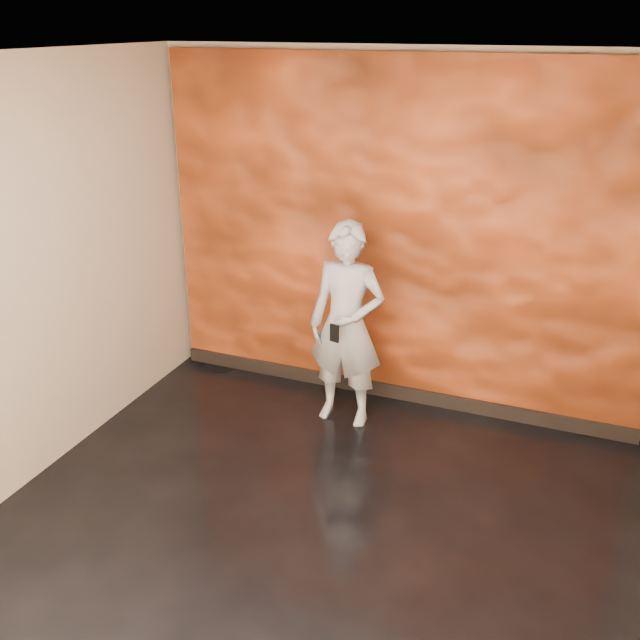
{
  "coord_description": "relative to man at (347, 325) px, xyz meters",
  "views": [
    {
      "loc": [
        1.41,
        -3.24,
        2.97
      ],
      "look_at": [
        -0.28,
        0.99,
        1.04
      ],
      "focal_mm": 40.0,
      "sensor_mm": 36.0,
      "label": 1
    }
  ],
  "objects": [
    {
      "name": "phone",
      "position": [
        -0.01,
        -0.24,
        0.03
      ],
      "size": [
        0.07,
        0.03,
        0.14
      ],
      "primitive_type": "cube",
      "rotation": [
        0.0,
        0.0,
        -0.25
      ],
      "color": "black",
      "rests_on": "man"
    },
    {
      "name": "baseboard",
      "position": [
        0.25,
        0.46,
        -0.75
      ],
      "size": [
        3.9,
        0.04,
        0.12
      ],
      "primitive_type": "cube",
      "color": "black",
      "rests_on": "ground"
    },
    {
      "name": "room",
      "position": [
        0.25,
        -1.46,
        0.59
      ],
      "size": [
        4.02,
        4.02,
        2.81
      ],
      "color": "black",
      "rests_on": "ground"
    },
    {
      "name": "man",
      "position": [
        0.0,
        0.0,
        0.0
      ],
      "size": [
        0.59,
        0.39,
        1.62
      ],
      "primitive_type": "imported",
      "rotation": [
        0.0,
        0.0,
        -0.0
      ],
      "color": "#8F949E",
      "rests_on": "ground"
    },
    {
      "name": "feature_wall",
      "position": [
        0.25,
        0.5,
        0.57
      ],
      "size": [
        3.9,
        0.06,
        2.75
      ],
      "primitive_type": "cube",
      "color": "#F35C25",
      "rests_on": "ground"
    }
  ]
}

